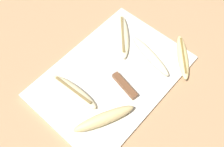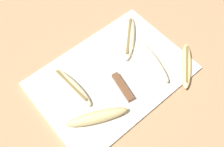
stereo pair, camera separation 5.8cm
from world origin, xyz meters
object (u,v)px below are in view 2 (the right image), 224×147
banana_bright_far (153,60)px  banana_cream_curved (71,87)px  knife (119,82)px  banana_pale_long (128,37)px  banana_spotted_left (97,117)px  banana_golden_short (186,65)px

banana_bright_far → banana_cream_curved: 0.27m
knife → banana_pale_long: (0.14, 0.11, 0.00)m
knife → banana_bright_far: size_ratio=1.23×
banana_bright_far → banana_spotted_left: (-0.26, -0.03, 0.00)m
banana_cream_curved → banana_pale_long: 0.26m
banana_cream_curved → banana_golden_short: size_ratio=1.17×
banana_bright_far → banana_pale_long: size_ratio=1.10×
banana_bright_far → banana_cream_curved: size_ratio=1.04×
knife → banana_cream_curved: (-0.12, 0.08, 0.00)m
knife → banana_cream_curved: size_ratio=1.27×
banana_cream_curved → banana_spotted_left: 0.13m
knife → banana_spotted_left: banana_spotted_left is taller
knife → banana_golden_short: 0.22m
banana_bright_far → banana_golden_short: bearing=-48.1°
banana_spotted_left → banana_golden_short: bearing=-7.8°
knife → banana_spotted_left: size_ratio=1.26×
banana_bright_far → banana_pale_long: bearing=87.3°
knife → banana_spotted_left: bearing=-148.7°
banana_cream_curved → banana_spotted_left: (-0.00, -0.13, 0.01)m
knife → banana_golden_short: bearing=-13.7°
banana_spotted_left → banana_pale_long: size_ratio=1.08×
banana_spotted_left → knife: bearing=20.5°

